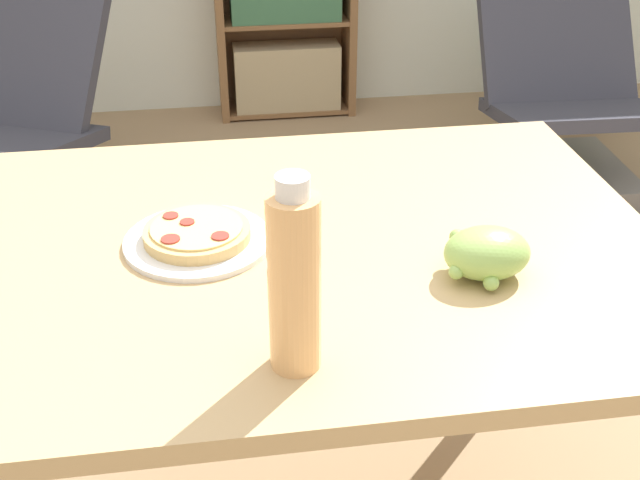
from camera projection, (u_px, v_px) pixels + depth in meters
name	position (u px, v px, depth m)	size (l,w,h in m)	color
dining_table	(311.00, 288.00, 1.44)	(1.22, 0.92, 0.78)	tan
pizza_on_plate	(197.00, 236.00, 1.37)	(0.25, 0.25, 0.04)	white
grape_bunch	(487.00, 254.00, 1.27)	(0.14, 0.12, 0.08)	#93BC5B
drink_bottle	(294.00, 281.00, 1.03)	(0.07, 0.07, 0.28)	#EFB270
lounge_chair_near	(15.00, 144.00, 2.97)	(0.83, 0.94, 0.88)	slate
lounge_chair_far	(559.00, 118.00, 3.20)	(0.64, 0.78, 0.88)	slate
potted_plant_floor	(576.00, 64.00, 3.82)	(0.37, 0.32, 0.56)	#8E5B42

